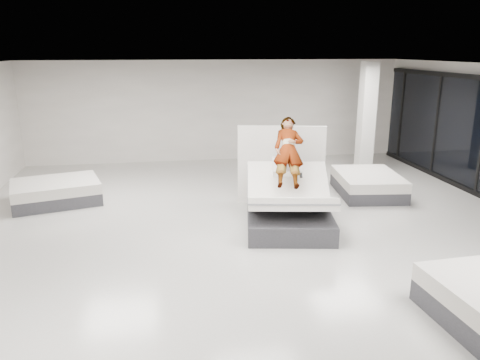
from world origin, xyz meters
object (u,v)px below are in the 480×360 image
(remote, at_px, (301,175))
(column, at_px, (366,119))
(person, at_px, (289,161))
(flat_bed_right_far, at_px, (368,184))
(divider_panel, at_px, (281,165))
(hero_bed, at_px, (289,207))
(flat_bed_left_far, at_px, (56,192))

(remote, xyz_separation_m, column, (3.08, 3.88, 0.49))
(person, relative_size, flat_bed_right_far, 0.82)
(column, bearing_deg, divider_panel, -143.83)
(hero_bed, bearing_deg, column, 49.17)
(hero_bed, xyz_separation_m, flat_bed_left_far, (-5.02, 2.43, -0.16))
(remote, bearing_deg, flat_bed_left_far, 164.46)
(flat_bed_left_far, xyz_separation_m, column, (8.30, 1.37, 1.33))
(person, height_order, remote, person)
(hero_bed, bearing_deg, person, 79.88)
(hero_bed, distance_m, flat_bed_right_far, 3.17)
(remote, distance_m, flat_bed_right_far, 3.16)
(remote, bearing_deg, flat_bed_right_far, 49.61)
(divider_panel, bearing_deg, hero_bed, -85.52)
(hero_bed, distance_m, person, 0.95)
(person, height_order, divider_panel, person)
(person, xyz_separation_m, column, (3.23, 3.50, 0.28))
(column, bearing_deg, hero_bed, -130.83)
(person, distance_m, flat_bed_right_far, 3.13)
(flat_bed_right_far, height_order, column, column)
(person, bearing_deg, flat_bed_right_far, 41.92)
(hero_bed, xyz_separation_m, divider_panel, (0.23, 1.57, 0.49))
(hero_bed, bearing_deg, remote, -20.46)
(divider_panel, distance_m, flat_bed_left_far, 5.36)
(hero_bed, height_order, divider_panel, divider_panel)
(person, relative_size, remote, 12.31)
(person, bearing_deg, flat_bed_left_far, 167.36)
(flat_bed_left_far, bearing_deg, divider_panel, -9.36)
(remote, relative_size, flat_bed_right_far, 0.07)
(flat_bed_right_far, bearing_deg, column, 69.50)
(column, bearing_deg, flat_bed_left_far, -170.63)
(divider_panel, relative_size, column, 0.63)
(divider_panel, bearing_deg, flat_bed_left_far, -176.54)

